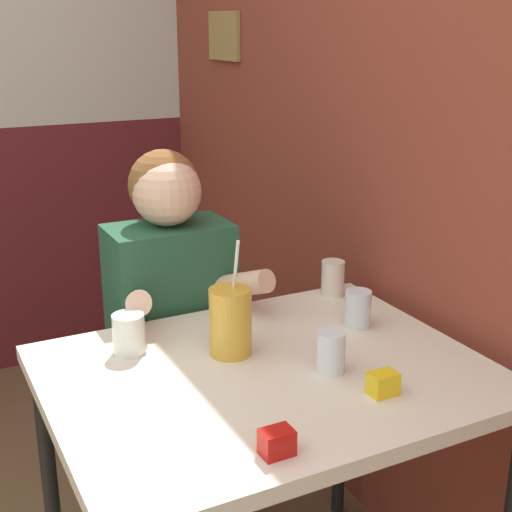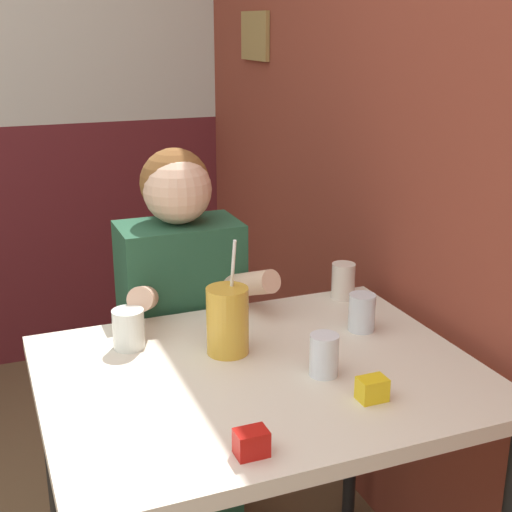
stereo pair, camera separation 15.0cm
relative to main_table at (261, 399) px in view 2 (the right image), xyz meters
The scene contains 10 objects.
brick_wall_right 1.17m from the main_table, 54.33° to the left, with size 0.08×4.21×2.70m.
main_table is the anchor object (origin of this frame).
person_seated 0.52m from the main_table, 94.67° to the left, with size 0.42×0.40×1.20m.
cocktail_pitcher 0.20m from the main_table, 108.90° to the left, with size 0.10×0.10×0.28m.
glass_near_pitcher 0.19m from the main_table, 31.14° to the right, with size 0.06×0.06×0.10m.
glass_center 0.36m from the main_table, 137.82° to the left, with size 0.08×0.08×0.10m.
glass_far_side 0.52m from the main_table, 40.28° to the left, with size 0.07×0.07×0.10m.
glass_by_brick 0.36m from the main_table, 18.81° to the left, with size 0.07×0.07×0.10m.
condiment_ketchup 0.35m from the main_table, 114.97° to the right, with size 0.06×0.04×0.05m.
condiment_mustard 0.29m from the main_table, 52.15° to the right, with size 0.06×0.04×0.05m.
Camera 2 is at (0.40, -1.03, 1.52)m, focal length 50.00 mm.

